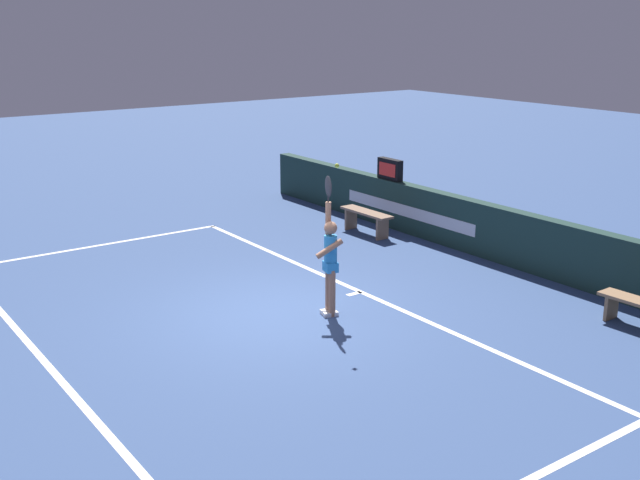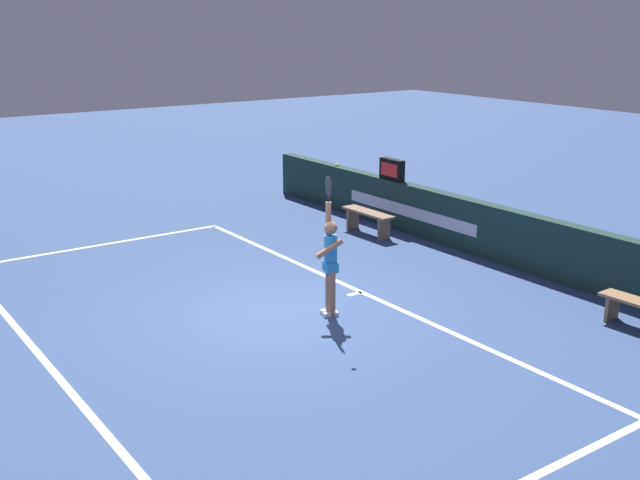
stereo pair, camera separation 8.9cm
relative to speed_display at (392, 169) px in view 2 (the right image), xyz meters
The scene contains 7 objects.
ground_plane 6.16m from the speed_display, 58.04° to the right, with size 60.00×60.00×0.00m, color #334C7B.
court_lines 6.97m from the speed_display, 62.27° to the right, with size 11.18×5.52×0.00m.
back_wall 3.27m from the speed_display, ahead, with size 15.22×0.29×1.10m.
speed_display is the anchor object (origin of this frame).
tennis_player 5.82m from the speed_display, 50.04° to the right, with size 0.45×0.47×2.30m.
tennis_ball 6.20m from the speed_display, 48.47° to the right, with size 0.07×0.07×0.07m.
courtside_bench_near 1.32m from the speed_display, 73.83° to the right, with size 1.45×0.38×0.52m.
Camera 2 is at (10.01, -6.24, 4.62)m, focal length 43.16 mm.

